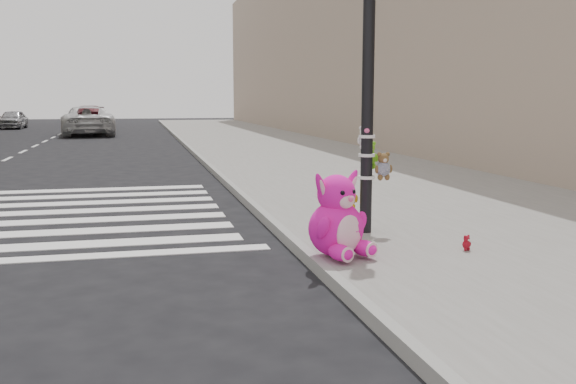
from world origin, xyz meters
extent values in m
plane|color=black|center=(0.00, 0.00, 0.00)|extent=(120.00, 120.00, 0.00)
cube|color=slate|center=(5.00, 10.00, 0.07)|extent=(7.00, 80.00, 0.14)
cube|color=gray|center=(1.55, 10.00, 0.07)|extent=(0.12, 80.00, 0.15)
cube|color=gray|center=(10.50, 20.00, 5.00)|extent=(5.00, 60.00, 10.00)
cylinder|color=black|center=(2.60, 1.80, 2.14)|extent=(0.16, 0.16, 4.00)
cylinder|color=white|center=(2.60, 1.80, 0.89)|extent=(0.22, 0.22, 0.04)
cylinder|color=white|center=(2.60, 1.80, 1.19)|extent=(0.22, 0.22, 0.04)
cylinder|color=white|center=(2.60, 1.80, 1.44)|extent=(0.22, 0.22, 0.04)
ellipsoid|color=#FF15B0|center=(1.75, 0.27, 0.23)|extent=(0.33, 0.40, 0.18)
ellipsoid|color=#FF15B0|center=(2.08, 0.42, 0.23)|extent=(0.33, 0.40, 0.18)
ellipsoid|color=#FF15B0|center=(1.80, 0.60, 0.46)|extent=(0.81, 0.76, 0.64)
ellipsoid|color=#F9BFD1|center=(1.89, 0.40, 0.44)|extent=(0.38, 0.26, 0.42)
sphere|color=#FF15B0|center=(1.80, 0.60, 0.86)|extent=(0.58, 0.58, 0.44)
ellipsoid|color=#FF15B0|center=(1.61, 0.54, 0.93)|extent=(0.32, 0.21, 0.44)
ellipsoid|color=#FF15B0|center=(1.98, 0.70, 0.93)|extent=(0.32, 0.21, 0.44)
imported|color=silver|center=(-2.96, 29.63, 0.78)|extent=(3.22, 5.86, 1.56)
imported|color=#4E161C|center=(-3.50, 40.04, 0.74)|extent=(2.54, 5.29, 1.49)
imported|color=#9D9EA2|center=(-8.25, 38.95, 0.62)|extent=(1.52, 3.65, 1.23)
camera|label=1|loc=(-0.39, -6.28, 1.93)|focal=40.00mm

